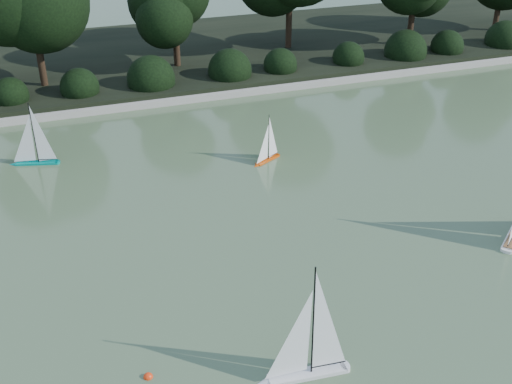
% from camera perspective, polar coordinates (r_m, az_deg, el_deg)
% --- Properties ---
extents(ground, '(80.00, 80.00, 0.00)m').
position_cam_1_polar(ground, '(10.46, 2.70, -9.02)').
color(ground, '#405131').
rests_on(ground, ground).
extents(pond_coping, '(40.00, 0.35, 0.18)m').
position_cam_1_polar(pond_coping, '(18.06, -8.24, 7.97)').
color(pond_coping, gray).
rests_on(pond_coping, ground).
extents(far_bank, '(40.00, 8.00, 0.30)m').
position_cam_1_polar(far_bank, '(21.78, -10.58, 11.55)').
color(far_bank, black).
rests_on(far_bank, ground).
extents(shrub_hedge, '(29.10, 1.10, 1.10)m').
position_cam_1_polar(shrub_hedge, '(18.77, -8.92, 9.89)').
color(shrub_hedge, black).
rests_on(shrub_hedge, ground).
extents(sailboat_white_a, '(1.37, 0.33, 1.86)m').
position_cam_1_polar(sailboat_white_a, '(8.89, 4.01, -14.72)').
color(sailboat_white_a, silver).
rests_on(sailboat_white_a, ground).
extents(sailboat_orange, '(0.81, 0.51, 1.17)m').
position_cam_1_polar(sailboat_orange, '(14.53, 0.88, 3.40)').
color(sailboat_orange, '#CF4508').
rests_on(sailboat_orange, ground).
extents(sailboat_teal, '(1.14, 0.47, 1.56)m').
position_cam_1_polar(sailboat_teal, '(15.24, -19.33, 3.20)').
color(sailboat_teal, '#007C6F').
rests_on(sailboat_teal, ground).
extents(race_buoy, '(0.13, 0.13, 0.13)m').
position_cam_1_polar(race_buoy, '(9.18, -9.56, -15.92)').
color(race_buoy, '#F3330C').
rests_on(race_buoy, ground).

